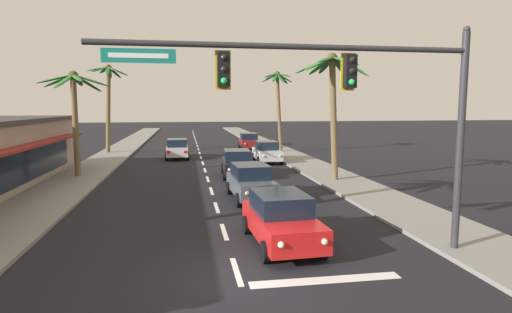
# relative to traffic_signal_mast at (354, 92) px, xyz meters

# --- Properties ---
(ground_plane) EXTENTS (220.00, 220.00, 0.00)m
(ground_plane) POSITION_rel_traffic_signal_mast_xyz_m (-3.39, -0.78, -4.85)
(ground_plane) COLOR black
(sidewalk_right) EXTENTS (3.20, 110.00, 0.14)m
(sidewalk_right) POSITION_rel_traffic_signal_mast_xyz_m (4.41, 19.22, -4.78)
(sidewalk_right) COLOR gray
(sidewalk_right) RESTS_ON ground
(sidewalk_left) EXTENTS (3.20, 110.00, 0.14)m
(sidewalk_left) POSITION_rel_traffic_signal_mast_xyz_m (-11.19, 19.22, -4.78)
(sidewalk_left) COLOR gray
(sidewalk_left) RESTS_ON ground
(lane_markings) EXTENTS (4.28, 86.43, 0.01)m
(lane_markings) POSITION_rel_traffic_signal_mast_xyz_m (-2.98, 18.81, -4.84)
(lane_markings) COLOR silver
(lane_markings) RESTS_ON ground
(traffic_signal_mast) EXTENTS (10.70, 0.41, 6.76)m
(traffic_signal_mast) POSITION_rel_traffic_signal_mast_xyz_m (0.00, 0.00, 0.00)
(traffic_signal_mast) COLOR #2D2D33
(traffic_signal_mast) RESTS_ON ground
(sedan_lead_at_stop_bar) EXTENTS (2.11, 4.51, 1.68)m
(sedan_lead_at_stop_bar) POSITION_rel_traffic_signal_mast_xyz_m (-1.70, 1.57, -3.99)
(sedan_lead_at_stop_bar) COLOR red
(sedan_lead_at_stop_bar) RESTS_ON ground
(sedan_third_in_queue) EXTENTS (2.11, 4.51, 1.68)m
(sedan_third_in_queue) POSITION_rel_traffic_signal_mast_xyz_m (-1.62, 8.32, -3.99)
(sedan_third_in_queue) COLOR #4C515B
(sedan_third_in_queue) RESTS_ON ground
(sedan_fifth_in_queue) EXTENTS (2.11, 4.51, 1.68)m
(sedan_fifth_in_queue) POSITION_rel_traffic_signal_mast_xyz_m (-1.46, 15.07, -3.99)
(sedan_fifth_in_queue) COLOR black
(sedan_fifth_in_queue) RESTS_ON ground
(sedan_oncoming_far) EXTENTS (1.99, 4.47, 1.68)m
(sedan_oncoming_far) POSITION_rel_traffic_signal_mast_xyz_m (-5.41, 25.04, -3.99)
(sedan_oncoming_far) COLOR silver
(sedan_oncoming_far) RESTS_ON ground
(sedan_parked_nearest_kerb) EXTENTS (1.99, 4.47, 1.68)m
(sedan_parked_nearest_kerb) POSITION_rel_traffic_signal_mast_xyz_m (1.69, 21.34, -3.99)
(sedan_parked_nearest_kerb) COLOR silver
(sedan_parked_nearest_kerb) RESTS_ON ground
(sedan_parked_mid_kerb) EXTENTS (2.07, 4.50, 1.68)m
(sedan_parked_mid_kerb) POSITION_rel_traffic_signal_mast_xyz_m (1.80, 31.59, -3.99)
(sedan_parked_mid_kerb) COLOR maroon
(sedan_parked_mid_kerb) RESTS_ON ground
(palm_left_second) EXTENTS (4.13, 4.07, 6.60)m
(palm_left_second) POSITION_rel_traffic_signal_mast_xyz_m (-11.37, 16.13, -0.01)
(palm_left_second) COLOR brown
(palm_left_second) RESTS_ON ground
(palm_left_third) EXTENTS (3.65, 3.44, 8.29)m
(palm_left_third) POSITION_rel_traffic_signal_mast_xyz_m (-11.68, 29.81, 0.87)
(palm_left_third) COLOR brown
(palm_left_third) RESTS_ON ground
(palm_right_second) EXTENTS (4.32, 4.53, 7.50)m
(palm_right_second) POSITION_rel_traffic_signal_mast_xyz_m (3.77, 12.23, 0.70)
(palm_right_second) COLOR brown
(palm_right_second) RESTS_ON ground
(palm_right_third) EXTENTS (3.01, 3.04, 7.73)m
(palm_right_third) POSITION_rel_traffic_signal_mast_xyz_m (4.02, 27.93, 0.85)
(palm_right_third) COLOR brown
(palm_right_third) RESTS_ON ground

